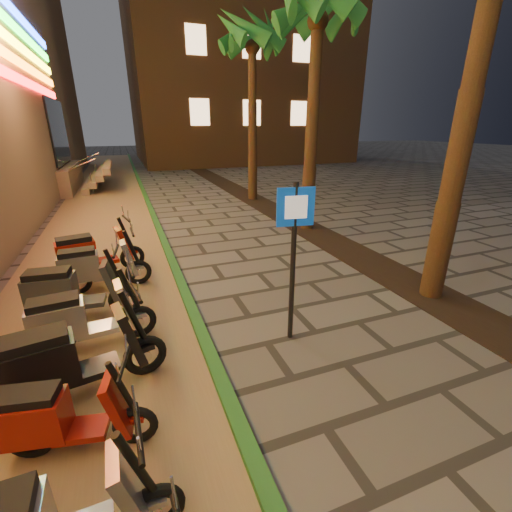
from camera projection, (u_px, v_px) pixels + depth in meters
name	position (u px, v px, depth m)	size (l,w,h in m)	color
ground	(326.00, 427.00, 3.77)	(120.00, 120.00, 0.00)	#474442
parking_strip	(103.00, 223.00, 11.62)	(3.40, 60.00, 0.01)	#8C7251
green_curb	(154.00, 217.00, 12.17)	(0.18, 60.00, 0.10)	#246226
planting_strip	(342.00, 247.00, 9.32)	(1.20, 40.00, 0.02)	black
apartment_block	(231.00, 12.00, 30.21)	(18.00, 16.06, 25.00)	brown
palm_c	(318.00, 19.00, 9.03)	(2.97, 3.02, 6.91)	#472D19
palm_d	(252.00, 48.00, 13.31)	(2.97, 3.02, 7.16)	#472D19
pedestrian_sign	(294.00, 243.00, 4.82)	(0.53, 0.12, 2.42)	black
scooter_4	(58.00, 418.00, 3.32)	(1.48, 0.66, 1.04)	black
scooter_5	(68.00, 360.00, 3.98)	(1.82, 0.79, 1.28)	black
scooter_6	(79.00, 320.00, 4.88)	(1.70, 0.63, 1.19)	black
scooter_7	(70.00, 292.00, 5.66)	(1.75, 0.67, 1.23)	black
scooter_8	(94.00, 267.00, 6.69)	(1.68, 0.59, 1.19)	black
scooter_9	(91.00, 253.00, 7.33)	(1.78, 0.81, 1.25)	black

